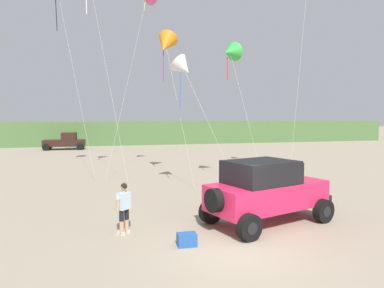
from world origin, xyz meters
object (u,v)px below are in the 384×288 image
(jeep, at_px, (266,190))
(distant_pickup, at_px, (66,142))
(person_watching, at_px, (124,206))
(kite_red_delta, at_px, (166,44))
(cooler_box, at_px, (187,240))
(kite_yellow_diamond, at_px, (230,52))
(kite_green_box, at_px, (183,68))

(jeep, xyz_separation_m, distant_pickup, (-9.92, 31.53, -0.26))
(person_watching, bearing_deg, kite_red_delta, 71.98)
(cooler_box, relative_size, kite_red_delta, 0.06)
(distant_pickup, bearing_deg, jeep, -72.53)
(cooler_box, bearing_deg, kite_red_delta, 84.33)
(person_watching, bearing_deg, cooler_box, -41.38)
(cooler_box, relative_size, kite_yellow_diamond, 0.07)
(kite_green_box, xyz_separation_m, kite_yellow_diamond, (2.96, 1.25, 1.13))
(jeep, xyz_separation_m, cooler_box, (-3.24, -1.43, -1.01))
(jeep, distance_m, distant_pickup, 33.06)
(person_watching, bearing_deg, jeep, -1.01)
(kite_green_box, bearing_deg, kite_red_delta, 93.71)
(person_watching, distance_m, kite_green_box, 8.62)
(distant_pickup, xyz_separation_m, kite_green_box, (8.30, -25.52, 5.31))
(cooler_box, height_order, kite_yellow_diamond, kite_yellow_diamond)
(person_watching, distance_m, kite_yellow_diamond, 11.51)
(kite_green_box, bearing_deg, kite_yellow_diamond, 22.90)
(distant_pickup, relative_size, kite_red_delta, 0.52)
(kite_red_delta, xyz_separation_m, kite_yellow_diamond, (3.19, -2.35, -0.74))
(jeep, xyz_separation_m, kite_green_box, (-1.62, 6.01, 5.04))
(jeep, xyz_separation_m, kite_red_delta, (-1.86, 9.61, 6.91))
(kite_green_box, bearing_deg, jeep, -74.87)
(cooler_box, height_order, kite_red_delta, kite_red_delta)
(cooler_box, relative_size, distant_pickup, 0.12)
(person_watching, relative_size, cooler_box, 2.98)
(jeep, distance_m, kite_yellow_diamond, 9.62)
(distant_pickup, distance_m, kite_yellow_diamond, 27.52)
(person_watching, relative_size, kite_yellow_diamond, 0.21)
(person_watching, bearing_deg, distant_pickup, 98.97)
(kite_red_delta, height_order, kite_yellow_diamond, kite_red_delta)
(person_watching, xyz_separation_m, kite_red_delta, (3.10, 9.52, 7.18))
(cooler_box, distance_m, kite_green_box, 9.72)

